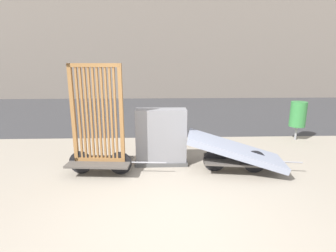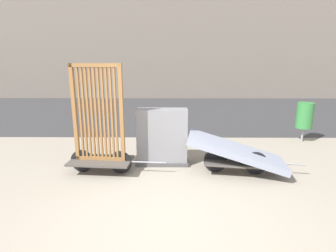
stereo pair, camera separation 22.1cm
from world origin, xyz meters
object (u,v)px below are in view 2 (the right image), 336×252
Objects in this scene: bike_cart_with_bedframe at (100,135)px; bike_cart_with_mattress at (236,153)px; trash_bin at (305,116)px; utility_cabinet at (162,139)px.

bike_cart_with_mattress is (2.67, 0.00, -0.36)m from bike_cart_with_bedframe.
bike_cart_with_bedframe reaches higher than trash_bin.
utility_cabinet is at bearing 26.59° from bike_cart_with_bedframe.
utility_cabinet reaches higher than trash_bin.
trash_bin is (3.87, 1.71, 0.17)m from utility_cabinet.
bike_cart_with_mattress is at bearing 4.63° from bike_cart_with_bedframe.
bike_cart_with_bedframe is 5.53m from trash_bin.
bike_cart_with_mattress is at bearing -137.58° from trash_bin.
utility_cabinet reaches higher than bike_cart_with_mattress.
bike_cart_with_mattress is at bearing -18.25° from utility_cabinet.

